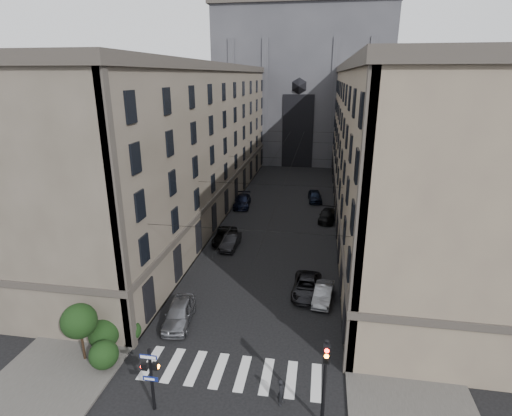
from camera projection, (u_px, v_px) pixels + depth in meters
The scene contains 19 objects.
sidewalk_left at pixel (207, 207), 55.33m from camera, with size 7.00×80.00×0.15m, color #383533.
sidewalk_right at pixel (362, 215), 52.06m from camera, with size 7.00×80.00×0.15m, color #383533.
zebra_crossing at pixel (231, 372), 24.71m from camera, with size 11.00×3.20×0.01m, color beige.
building_left at pixel (183, 140), 52.85m from camera, with size 13.60×60.60×18.85m.
building_right at pixel (393, 145), 48.66m from camera, with size 13.60×60.60×18.85m.
gothic_tower at pixel (303, 73), 84.52m from camera, with size 35.00×23.00×58.00m.
pedestrian_signal_left at pixel (151, 374), 21.25m from camera, with size 1.02×0.38×4.00m.
traffic_light_right at pixel (325, 374), 19.92m from camera, with size 0.34×0.50×5.20m.
shrub_cluster at pixel (97, 333), 25.51m from camera, with size 3.90×4.40×3.90m.
tram_wires at pixel (283, 159), 51.08m from camera, with size 14.00×60.00×0.43m.
car_left_near at pixel (179, 313), 29.40m from camera, with size 1.91×4.74×1.61m, color slate.
car_left_midnear at pixel (231, 241), 42.33m from camera, with size 1.47×4.21×1.39m, color black.
car_left_midfar at pixel (225, 236), 43.78m from camera, with size 2.27×4.93×1.37m, color black.
car_left_far at pixel (242, 201), 55.64m from camera, with size 2.12×5.22×1.51m, color black.
car_right_near at pixel (323, 294), 32.30m from camera, with size 1.39×3.98×1.31m, color slate.
car_right_midnear at pixel (307, 286), 33.34m from camera, with size 2.29×4.97×1.38m, color black.
car_right_midfar at pixel (327, 216), 50.15m from camera, with size 1.87×4.61×1.34m, color black.
car_right_far at pixel (315, 196), 57.86m from camera, with size 1.85×4.59×1.56m, color black.
pedestrian at pixel (281, 392), 22.07m from camera, with size 0.59×0.39×1.61m, color black.
Camera 1 is at (4.87, -14.69, 17.48)m, focal length 28.00 mm.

